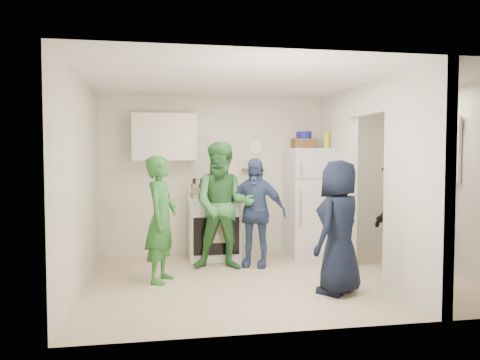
{
  "coord_description": "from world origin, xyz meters",
  "views": [
    {
      "loc": [
        -1.5,
        -5.66,
        1.58
      ],
      "look_at": [
        -0.43,
        0.4,
        1.25
      ],
      "focal_mm": 35.0,
      "sensor_mm": 36.0,
      "label": 1
    }
  ],
  "objects_px": {
    "wicker_basket": "(304,144)",
    "blue_bowl": "(304,135)",
    "person_green_center": "(223,206)",
    "yellow_cup_stack_top": "(327,140)",
    "person_navy": "(339,227)",
    "fridge": "(310,202)",
    "person_nook": "(403,211)",
    "person_denim": "(254,212)",
    "person_green_left": "(161,219)",
    "stove": "(214,228)"
  },
  "relations": [
    {
      "from": "wicker_basket",
      "to": "blue_bowl",
      "type": "relative_size",
      "value": 1.46
    },
    {
      "from": "blue_bowl",
      "to": "person_green_center",
      "type": "xyz_separation_m",
      "value": [
        -1.37,
        -0.68,
        -1.01
      ]
    },
    {
      "from": "yellow_cup_stack_top",
      "to": "person_navy",
      "type": "bearing_deg",
      "value": -106.16
    },
    {
      "from": "fridge",
      "to": "person_green_center",
      "type": "bearing_deg",
      "value": -156.66
    },
    {
      "from": "blue_bowl",
      "to": "person_nook",
      "type": "bearing_deg",
      "value": -44.51
    },
    {
      "from": "yellow_cup_stack_top",
      "to": "person_denim",
      "type": "distance_m",
      "value": 1.67
    },
    {
      "from": "person_nook",
      "to": "yellow_cup_stack_top",
      "type": "bearing_deg",
      "value": -153.41
    },
    {
      "from": "blue_bowl",
      "to": "person_green_left",
      "type": "distance_m",
      "value": 2.76
    },
    {
      "from": "person_green_left",
      "to": "person_navy",
      "type": "relative_size",
      "value": 1.03
    },
    {
      "from": "fridge",
      "to": "wicker_basket",
      "type": "height_order",
      "value": "wicker_basket"
    },
    {
      "from": "person_denim",
      "to": "person_navy",
      "type": "bearing_deg",
      "value": -40.27
    },
    {
      "from": "blue_bowl",
      "to": "person_nook",
      "type": "relative_size",
      "value": 0.15
    },
    {
      "from": "stove",
      "to": "wicker_basket",
      "type": "xyz_separation_m",
      "value": [
        1.42,
        0.02,
        1.3
      ]
    },
    {
      "from": "person_green_left",
      "to": "person_nook",
      "type": "relative_size",
      "value": 0.99
    },
    {
      "from": "blue_bowl",
      "to": "person_navy",
      "type": "distance_m",
      "value": 2.35
    },
    {
      "from": "stove",
      "to": "yellow_cup_stack_top",
      "type": "relative_size",
      "value": 3.7
    },
    {
      "from": "stove",
      "to": "person_green_center",
      "type": "xyz_separation_m",
      "value": [
        0.06,
        -0.66,
        0.42
      ]
    },
    {
      "from": "wicker_basket",
      "to": "blue_bowl",
      "type": "xyz_separation_m",
      "value": [
        0.0,
        0.0,
        0.13
      ]
    },
    {
      "from": "fridge",
      "to": "blue_bowl",
      "type": "height_order",
      "value": "blue_bowl"
    },
    {
      "from": "wicker_basket",
      "to": "person_denim",
      "type": "distance_m",
      "value": 1.47
    },
    {
      "from": "wicker_basket",
      "to": "yellow_cup_stack_top",
      "type": "xyz_separation_m",
      "value": [
        0.32,
        -0.15,
        0.05
      ]
    },
    {
      "from": "fridge",
      "to": "yellow_cup_stack_top",
      "type": "relative_size",
      "value": 6.74
    },
    {
      "from": "person_green_left",
      "to": "person_green_center",
      "type": "relative_size",
      "value": 0.89
    },
    {
      "from": "blue_bowl",
      "to": "person_green_center",
      "type": "relative_size",
      "value": 0.14
    },
    {
      "from": "person_green_left",
      "to": "fridge",
      "type": "bearing_deg",
      "value": -43.79
    },
    {
      "from": "person_navy",
      "to": "yellow_cup_stack_top",
      "type": "bearing_deg",
      "value": -146.86
    },
    {
      "from": "blue_bowl",
      "to": "fridge",
      "type": "bearing_deg",
      "value": -26.57
    },
    {
      "from": "yellow_cup_stack_top",
      "to": "person_nook",
      "type": "bearing_deg",
      "value": -50.07
    },
    {
      "from": "stove",
      "to": "wicker_basket",
      "type": "relative_size",
      "value": 2.65
    },
    {
      "from": "stove",
      "to": "fridge",
      "type": "relative_size",
      "value": 0.55
    },
    {
      "from": "stove",
      "to": "person_navy",
      "type": "height_order",
      "value": "person_navy"
    },
    {
      "from": "stove",
      "to": "person_green_center",
      "type": "distance_m",
      "value": 0.79
    },
    {
      "from": "person_denim",
      "to": "blue_bowl",
      "type": "bearing_deg",
      "value": 57.75
    },
    {
      "from": "fridge",
      "to": "stove",
      "type": "bearing_deg",
      "value": 178.87
    },
    {
      "from": "stove",
      "to": "blue_bowl",
      "type": "relative_size",
      "value": 3.86
    },
    {
      "from": "fridge",
      "to": "person_denim",
      "type": "bearing_deg",
      "value": -151.57
    },
    {
      "from": "blue_bowl",
      "to": "person_green_left",
      "type": "bearing_deg",
      "value": -151.58
    },
    {
      "from": "yellow_cup_stack_top",
      "to": "person_denim",
      "type": "height_order",
      "value": "yellow_cup_stack_top"
    },
    {
      "from": "stove",
      "to": "wicker_basket",
      "type": "distance_m",
      "value": 1.93
    },
    {
      "from": "wicker_basket",
      "to": "person_green_left",
      "type": "distance_m",
      "value": 2.71
    },
    {
      "from": "stove",
      "to": "person_green_left",
      "type": "relative_size",
      "value": 0.59
    },
    {
      "from": "stove",
      "to": "yellow_cup_stack_top",
      "type": "xyz_separation_m",
      "value": [
        1.74,
        -0.13,
        1.35
      ]
    },
    {
      "from": "person_denim",
      "to": "person_nook",
      "type": "distance_m",
      "value": 2.07
    },
    {
      "from": "yellow_cup_stack_top",
      "to": "person_denim",
      "type": "relative_size",
      "value": 0.16
    },
    {
      "from": "yellow_cup_stack_top",
      "to": "person_green_center",
      "type": "xyz_separation_m",
      "value": [
        -1.69,
        -0.53,
        -0.93
      ]
    },
    {
      "from": "blue_bowl",
      "to": "stove",
      "type": "bearing_deg",
      "value": -179.19
    },
    {
      "from": "wicker_basket",
      "to": "person_green_left",
      "type": "height_order",
      "value": "wicker_basket"
    },
    {
      "from": "stove",
      "to": "blue_bowl",
      "type": "distance_m",
      "value": 2.01
    },
    {
      "from": "blue_bowl",
      "to": "person_nook",
      "type": "height_order",
      "value": "blue_bowl"
    },
    {
      "from": "blue_bowl",
      "to": "person_green_left",
      "type": "relative_size",
      "value": 0.15
    }
  ]
}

